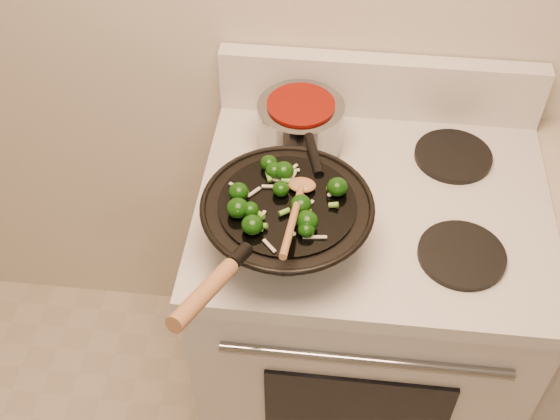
# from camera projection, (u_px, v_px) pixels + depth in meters

# --- Properties ---
(stove) EXTENTS (0.78, 0.67, 1.08)m
(stove) POSITION_uv_depth(u_px,v_px,m) (358.00, 313.00, 1.88)
(stove) COLOR silver
(stove) RESTS_ON ground
(wok) EXTENTS (0.35, 0.56, 0.23)m
(wok) POSITION_uv_depth(u_px,v_px,m) (286.00, 220.00, 1.41)
(wok) COLOR black
(wok) RESTS_ON stove
(stirfry) EXTENTS (0.24, 0.24, 0.04)m
(stirfry) POSITION_uv_depth(u_px,v_px,m) (282.00, 200.00, 1.36)
(stirfry) COLOR #0D3207
(stirfry) RESTS_ON wok
(wooden_spoon) EXTENTS (0.06, 0.25, 0.06)m
(wooden_spoon) POSITION_uv_depth(u_px,v_px,m) (297.00, 204.00, 1.34)
(wooden_spoon) COLOR #9C653D
(wooden_spoon) RESTS_ON wok
(saucepan) EXTENTS (0.20, 0.32, 0.12)m
(saucepan) POSITION_uv_depth(u_px,v_px,m) (301.00, 124.00, 1.61)
(saucepan) COLOR gray
(saucepan) RESTS_ON stove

